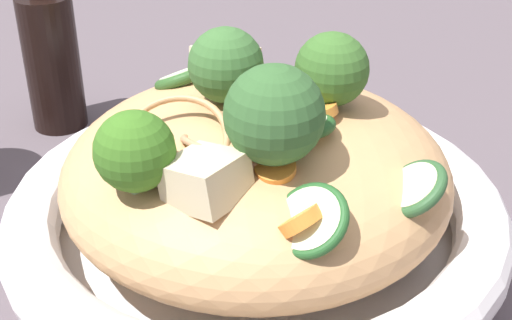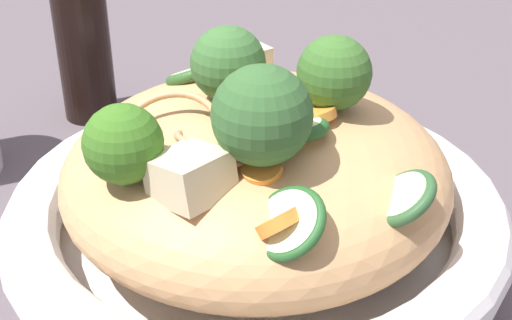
% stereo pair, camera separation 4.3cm
% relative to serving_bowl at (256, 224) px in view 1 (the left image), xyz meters
% --- Properties ---
extents(ground_plane, '(3.00, 3.00, 0.00)m').
position_rel_serving_bowl_xyz_m(ground_plane, '(0.00, 0.00, -0.03)').
color(ground_plane, '#554B50').
extents(serving_bowl, '(0.30, 0.30, 0.06)m').
position_rel_serving_bowl_xyz_m(serving_bowl, '(0.00, 0.00, 0.00)').
color(serving_bowl, white).
rests_on(serving_bowl, ground_plane).
extents(noodle_heap, '(0.23, 0.23, 0.10)m').
position_rel_serving_bowl_xyz_m(noodle_heap, '(0.00, 0.00, 0.04)').
color(noodle_heap, tan).
rests_on(noodle_heap, serving_bowl).
extents(broccoli_florets, '(0.17, 0.13, 0.07)m').
position_rel_serving_bowl_xyz_m(broccoli_florets, '(0.01, 0.02, 0.10)').
color(broccoli_florets, '#A4B77C').
rests_on(broccoli_florets, serving_bowl).
extents(carrot_coins, '(0.08, 0.10, 0.03)m').
position_rel_serving_bowl_xyz_m(carrot_coins, '(-0.00, 0.05, 0.07)').
color(carrot_coins, orange).
rests_on(carrot_coins, serving_bowl).
extents(zucchini_slices, '(0.11, 0.21, 0.04)m').
position_rel_serving_bowl_xyz_m(zucchini_slices, '(-0.01, 0.03, 0.07)').
color(zucchini_slices, beige).
rests_on(zucchini_slices, serving_bowl).
extents(chicken_chunks, '(0.10, 0.17, 0.03)m').
position_rel_serving_bowl_xyz_m(chicken_chunks, '(0.02, -0.01, 0.08)').
color(chicken_chunks, beige).
rests_on(chicken_chunks, serving_bowl).
extents(soy_sauce_bottle, '(0.05, 0.05, 0.14)m').
position_rel_serving_bowl_xyz_m(soy_sauce_bottle, '(0.07, -0.24, 0.03)').
color(soy_sauce_bottle, black).
rests_on(soy_sauce_bottle, ground_plane).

